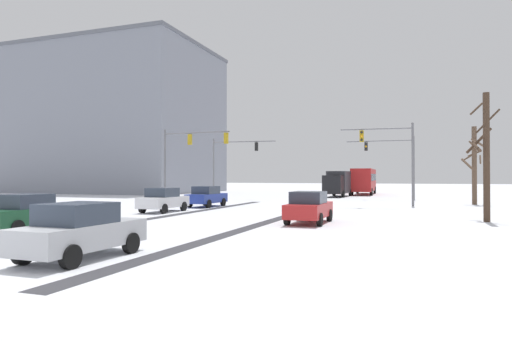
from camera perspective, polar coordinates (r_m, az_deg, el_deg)
The scene contains 17 objects.
wheel_track_left_lane at distance 27.42m, azimuth -11.46°, elevation -5.73°, with size 0.79×32.69×0.01m, color #38383D.
wheel_track_right_lane at distance 24.61m, azimuth 2.29°, elevation -6.31°, with size 0.74×32.69×0.01m, color #38383D.
sidewalk_kerb_right at distance 22.04m, azimuth 22.71°, elevation -6.75°, with size 4.00×32.69×0.12m, color white.
traffic_signal_near_left at distance 38.94m, azimuth -8.78°, elevation 2.59°, with size 6.35×0.53×6.50m.
traffic_signal_far_left at distance 48.25m, azimuth -3.22°, elevation 1.72°, with size 6.97×0.71×6.50m.
traffic_signal_near_right at distance 36.21m, azimuth 16.95°, elevation 2.45°, with size 5.51×0.63×6.50m.
traffic_signal_far_right at distance 48.34m, azimuth 17.13°, elevation 1.74°, with size 6.85×0.38×6.50m.
car_blue_lead at distance 35.60m, azimuth -6.29°, elevation -3.29°, with size 1.93×4.15×1.62m.
car_white_second at distance 30.77m, azimuth -11.70°, elevation -3.67°, with size 1.84×4.10×1.62m.
car_red_third at distance 23.06m, azimuth 6.74°, elevation -4.65°, with size 1.84×4.10×1.62m.
car_dark_green_fourth at distance 21.86m, azimuth -27.09°, elevation -4.78°, with size 1.86×4.11×1.62m.
car_silver_fifth at distance 14.00m, azimuth -21.47°, elevation -7.12°, with size 1.87×4.12×1.62m.
bus_oncoming at distance 61.69m, azimuth 13.56°, elevation -1.11°, with size 2.91×11.07×3.38m.
box_truck_delivery at distance 54.30m, azimuth 10.40°, elevation -1.55°, with size 2.50×7.47×3.02m.
bare_tree_sidewalk_mid at distance 26.50m, azimuth 27.15°, elevation 1.83°, with size 1.73×1.62×6.79m.
bare_tree_sidewalk_far at distance 42.38m, azimuth 25.98°, elevation 0.80°, with size 2.17×2.07×6.64m.
office_building_far_left_block at distance 74.18m, azimuth -17.42°, elevation 5.90°, with size 29.52×20.67×21.91m.
Camera 1 is at (10.52, -8.51, 2.38)m, focal length 31.49 mm.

